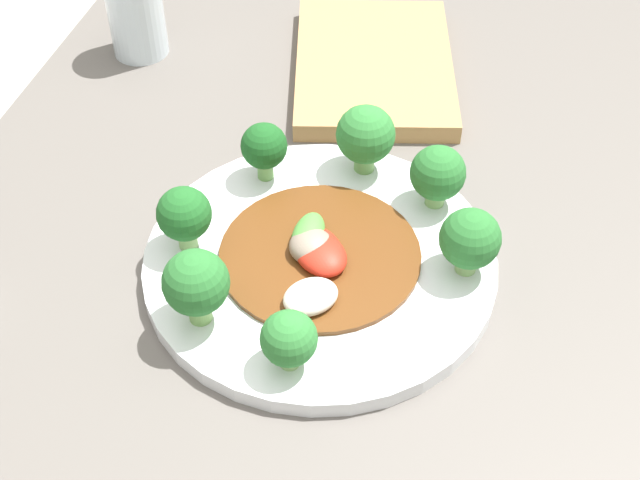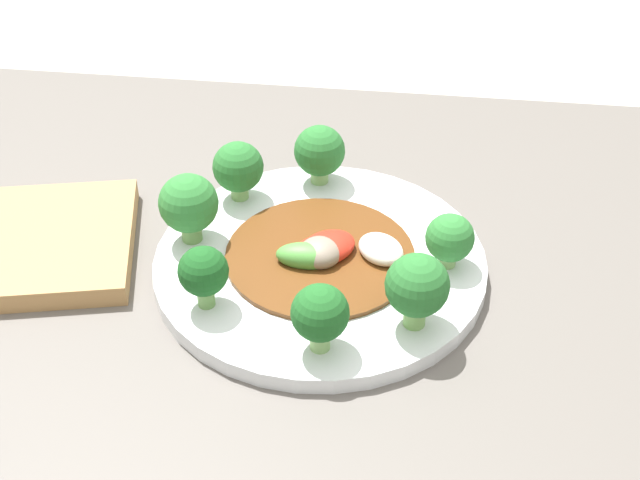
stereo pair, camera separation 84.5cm
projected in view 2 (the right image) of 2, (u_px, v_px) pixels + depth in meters
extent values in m
cylinder|color=silver|center=(320.00, 264.00, 0.80)|extent=(0.30, 0.30, 0.02)
cylinder|color=#7AAD5B|center=(415.00, 314.00, 0.72)|extent=(0.02, 0.02, 0.02)
sphere|color=#286B2D|center=(417.00, 285.00, 0.70)|extent=(0.05, 0.05, 0.05)
cylinder|color=#70A356|center=(192.00, 231.00, 0.81)|extent=(0.02, 0.02, 0.02)
sphere|color=#2D7533|center=(188.00, 203.00, 0.79)|extent=(0.05, 0.05, 0.05)
cylinder|color=#89B76B|center=(320.00, 175.00, 0.88)|extent=(0.02, 0.02, 0.02)
sphere|color=#286B2D|center=(320.00, 151.00, 0.87)|extent=(0.05, 0.05, 0.05)
cylinder|color=#70A356|center=(206.00, 296.00, 0.74)|extent=(0.01, 0.01, 0.02)
sphere|color=#19511E|center=(203.00, 271.00, 0.72)|extent=(0.04, 0.04, 0.04)
cylinder|color=#89B76B|center=(447.00, 259.00, 0.78)|extent=(0.02, 0.02, 0.01)
sphere|color=#2D7533|center=(450.00, 238.00, 0.77)|extent=(0.04, 0.04, 0.04)
cylinder|color=#89B76B|center=(240.00, 191.00, 0.86)|extent=(0.02, 0.02, 0.02)
sphere|color=#286B2D|center=(238.00, 167.00, 0.84)|extent=(0.05, 0.05, 0.05)
cylinder|color=#89B76B|center=(324.00, 339.00, 0.70)|extent=(0.02, 0.02, 0.02)
sphere|color=#1E5B23|center=(324.00, 313.00, 0.68)|extent=(0.05, 0.05, 0.05)
cylinder|color=#5B3314|center=(320.00, 256.00, 0.79)|extent=(0.17, 0.17, 0.00)
ellipsoid|color=#4C933D|center=(308.00, 253.00, 0.78)|extent=(0.06, 0.03, 0.02)
ellipsoid|color=red|center=(327.00, 248.00, 0.79)|extent=(0.07, 0.07, 0.02)
ellipsoid|color=silver|center=(381.00, 249.00, 0.79)|extent=(0.06, 0.06, 0.02)
ellipsoid|color=red|center=(320.00, 250.00, 0.79)|extent=(0.07, 0.06, 0.02)
ellipsoid|color=gray|center=(320.00, 252.00, 0.78)|extent=(0.05, 0.05, 0.02)
cube|color=#AD7F4C|center=(6.00, 243.00, 0.82)|extent=(0.26, 0.21, 0.02)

